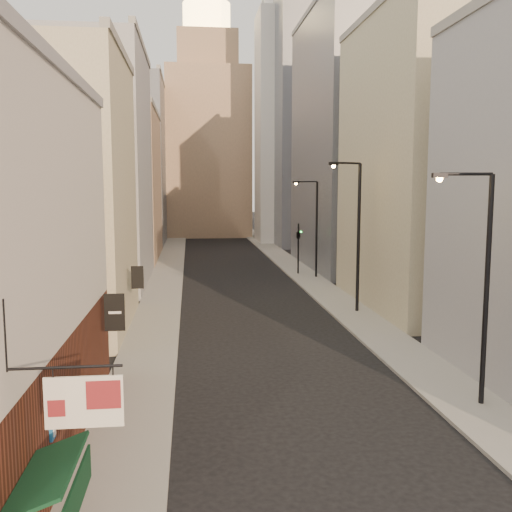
{
  "coord_description": "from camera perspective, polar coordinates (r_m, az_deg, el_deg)",
  "views": [
    {
      "loc": [
        -4.28,
        -8.62,
        8.58
      ],
      "look_at": [
        -0.86,
        20.79,
        4.93
      ],
      "focal_mm": 40.0,
      "sensor_mm": 36.0,
      "label": 1
    }
  ],
  "objects": [
    {
      "name": "left_bldg_beige",
      "position": [
        35.48,
        -19.29,
        5.7
      ],
      "size": [
        8.0,
        12.0,
        16.0
      ],
      "primitive_type": "cube",
      "color": "tan",
      "rests_on": "ground"
    },
    {
      "name": "streetlamp_mid",
      "position": [
        38.54,
        9.94,
        2.75
      ],
      "size": [
        2.47,
        1.28,
        10.12
      ],
      "rotation": [
        0.0,
        0.0,
        0.43
      ],
      "color": "black",
      "rests_on": "ground"
    },
    {
      "name": "highrise",
      "position": [
        91.06,
        8.05,
        17.77
      ],
      "size": [
        21.0,
        23.0,
        51.2
      ],
      "color": "gray",
      "rests_on": "ground"
    },
    {
      "name": "streetlamp_far",
      "position": [
        53.02,
        5.84,
        3.29
      ],
      "size": [
        2.37,
        0.27,
        9.03
      ],
      "rotation": [
        0.0,
        0.0,
        0.03
      ],
      "color": "black",
      "rests_on": "ground"
    },
    {
      "name": "left_bldg_tan",
      "position": [
        69.05,
        -13.14,
        6.78
      ],
      "size": [
        8.0,
        18.0,
        17.0
      ],
      "primitive_type": "cube",
      "color": "#92755C",
      "rests_on": "ground"
    },
    {
      "name": "streetlamp_near",
      "position": [
        23.29,
        21.6,
        -1.85
      ],
      "size": [
        2.38,
        0.34,
        9.08
      ],
      "rotation": [
        0.0,
        0.0,
        -0.06
      ],
      "color": "black",
      "rests_on": "ground"
    },
    {
      "name": "sidewalk_right",
      "position": [
        65.09,
        2.97,
        -0.49
      ],
      "size": [
        3.0,
        140.0,
        0.15
      ],
      "primitive_type": "cube",
      "color": "#9A978E",
      "rests_on": "ground"
    },
    {
      "name": "clock_tower",
      "position": [
        101.08,
        -4.85,
        12.14
      ],
      "size": [
        14.0,
        14.0,
        44.9
      ],
      "color": "#92755C",
      "rests_on": "ground"
    },
    {
      "name": "traffic_light_right",
      "position": [
        54.98,
        4.26,
        2.09
      ],
      "size": [
        0.8,
        0.8,
        5.0
      ],
      "rotation": [
        0.0,
        0.0,
        2.72
      ],
      "color": "black",
      "rests_on": "ground"
    },
    {
      "name": "left_bldg_wingrid",
      "position": [
        89.02,
        -11.74,
        9.08
      ],
      "size": [
        8.0,
        20.0,
        24.0
      ],
      "primitive_type": "cube",
      "color": "gray",
      "rests_on": "ground"
    },
    {
      "name": "right_bldg_wingrid",
      "position": [
        61.0,
        9.04,
        11.09
      ],
      "size": [
        8.0,
        20.0,
        26.0
      ],
      "primitive_type": "cube",
      "color": "gray",
      "rests_on": "ground"
    },
    {
      "name": "left_bldg_grey",
      "position": [
        51.23,
        -15.46,
        8.36
      ],
      "size": [
        8.0,
        16.0,
        20.0
      ],
      "primitive_type": "cube",
      "color": "gray",
      "rests_on": "ground"
    },
    {
      "name": "right_bldg_beige",
      "position": [
        41.94,
        16.41,
        8.68
      ],
      "size": [
        8.0,
        16.0,
        20.0
      ],
      "primitive_type": "cube",
      "color": "tan",
      "rests_on": "ground"
    },
    {
      "name": "sidewalk_left",
      "position": [
        64.23,
        -8.55,
        -0.66
      ],
      "size": [
        3.0,
        140.0,
        0.15
      ],
      "primitive_type": "cube",
      "color": "#9A978E",
      "rests_on": "ground"
    },
    {
      "name": "white_tower",
      "position": [
        88.36,
        2.8,
        13.53
      ],
      "size": [
        8.0,
        8.0,
        41.5
      ],
      "color": "silver",
      "rests_on": "ground"
    }
  ]
}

